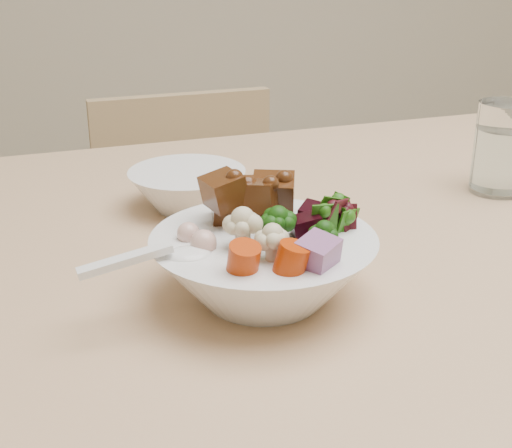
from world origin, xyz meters
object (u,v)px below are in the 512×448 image
water_glass (501,152)px  dining_table (502,287)px  food_bowl (265,262)px  side_bowl (187,189)px  chair_far (199,274)px

water_glass → dining_table: bearing=-112.3°
food_bowl → side_bowl: 0.25m
food_bowl → dining_table: bearing=17.0°
dining_table → chair_far: (-0.27, 0.64, -0.26)m
side_bowl → dining_table: bearing=-22.4°
dining_table → food_bowl: (-0.32, -0.10, 0.12)m
food_bowl → side_bowl: food_bowl is taller
dining_table → chair_far: bearing=107.7°
water_glass → side_bowl: 0.40m
water_glass → side_bowl: (-0.40, 0.04, -0.03)m
water_glass → food_bowl: bearing=-150.8°
food_bowl → water_glass: (0.37, 0.21, 0.02)m
dining_table → water_glass: (0.04, 0.11, 0.13)m
side_bowl → food_bowl: bearing=-82.5°
dining_table → water_glass: size_ratio=15.00×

